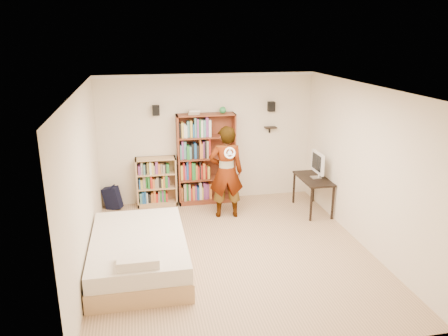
# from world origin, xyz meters

# --- Properties ---
(ground) EXTENTS (4.50, 5.00, 0.01)m
(ground) POSITION_xyz_m (0.00, 0.00, 0.00)
(ground) COLOR tan
(ground) RESTS_ON ground
(room_shell) EXTENTS (4.52, 5.02, 2.71)m
(room_shell) POSITION_xyz_m (0.00, 0.00, 1.76)
(room_shell) COLOR silver
(room_shell) RESTS_ON ground
(crown_molding) EXTENTS (4.50, 5.00, 0.06)m
(crown_molding) POSITION_xyz_m (0.00, 0.00, 2.67)
(crown_molding) COLOR white
(crown_molding) RESTS_ON room_shell
(speaker_left) EXTENTS (0.14, 0.12, 0.20)m
(speaker_left) POSITION_xyz_m (-1.05, 2.40, 2.00)
(speaker_left) COLOR black
(speaker_left) RESTS_ON room_shell
(speaker_right) EXTENTS (0.14, 0.12, 0.20)m
(speaker_right) POSITION_xyz_m (1.35, 2.40, 2.00)
(speaker_right) COLOR black
(speaker_right) RESTS_ON room_shell
(wall_shelf) EXTENTS (0.25, 0.16, 0.02)m
(wall_shelf) POSITION_xyz_m (1.35, 2.41, 1.55)
(wall_shelf) COLOR black
(wall_shelf) RESTS_ON room_shell
(tall_bookshelf) EXTENTS (1.20, 0.35, 1.91)m
(tall_bookshelf) POSITION_xyz_m (-0.06, 2.32, 0.95)
(tall_bookshelf) COLOR brown
(tall_bookshelf) RESTS_ON ground
(low_bookshelf) EXTENTS (0.82, 0.31, 1.03)m
(low_bookshelf) POSITION_xyz_m (-1.11, 2.35, 0.51)
(low_bookshelf) COLOR tan
(low_bookshelf) RESTS_ON ground
(computer_desk) EXTENTS (0.52, 1.04, 0.71)m
(computer_desk) POSITION_xyz_m (1.97, 1.42, 0.35)
(computer_desk) COLOR black
(computer_desk) RESTS_ON ground
(imac) EXTENTS (0.16, 0.53, 0.53)m
(imac) POSITION_xyz_m (2.02, 1.41, 0.97)
(imac) COLOR white
(imac) RESTS_ON computer_desk
(daybed) EXTENTS (1.44, 2.21, 0.65)m
(daybed) POSITION_xyz_m (-1.51, -0.20, 0.33)
(daybed) COLOR white
(daybed) RESTS_ON ground
(person) EXTENTS (0.70, 0.50, 1.82)m
(person) POSITION_xyz_m (0.20, 1.50, 0.91)
(person) COLOR black
(person) RESTS_ON ground
(wii_wheel) EXTENTS (0.21, 0.08, 0.22)m
(wii_wheel) POSITION_xyz_m (0.20, 1.16, 1.39)
(wii_wheel) COLOR white
(wii_wheel) RESTS_ON person
(navy_bag) EXTENTS (0.42, 0.35, 0.48)m
(navy_bag) POSITION_xyz_m (-2.02, 2.32, 0.24)
(navy_bag) COLOR black
(navy_bag) RESTS_ON ground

